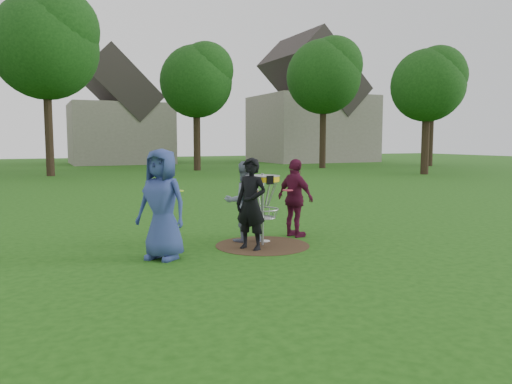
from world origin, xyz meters
name	(u,v)px	position (x,y,z in m)	size (l,w,h in m)	color
ground	(262,245)	(0.00, 0.00, 0.00)	(100.00, 100.00, 0.00)	#19470F
dirt_patch	(262,245)	(0.00, 0.00, 0.00)	(1.80, 1.80, 0.01)	#47331E
player_blue	(162,204)	(-1.99, -0.27, 0.93)	(0.91, 0.59, 1.87)	navy
player_black	(251,204)	(-0.33, -0.22, 0.84)	(0.62, 0.40, 1.69)	black
player_grey	(244,202)	(-0.17, 0.52, 0.80)	(0.77, 0.60, 1.59)	gray
player_maroon	(295,198)	(0.99, 0.51, 0.81)	(0.95, 0.40, 1.62)	#5C1533
disc_on_grass	(265,241)	(0.19, 0.31, 0.01)	(0.22, 0.22, 0.02)	white
disc_golf_basket	(263,192)	(0.00, 0.00, 1.02)	(0.66, 0.67, 1.38)	#9EA0A5
held_discs	(247,192)	(-0.29, 0.08, 1.04)	(2.68, 0.84, 0.19)	#B9F71B
tree_row	(113,64)	(0.44, 20.67, 6.21)	(51.20, 17.42, 9.90)	#38281C
house_row	(145,114)	(4.78, 33.07, 4.14)	(44.50, 10.65, 11.62)	gray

